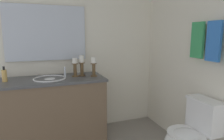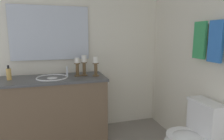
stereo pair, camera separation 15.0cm
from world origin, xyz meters
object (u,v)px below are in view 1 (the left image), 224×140
Objects in this scene: sink_basin at (50,82)px; candle_holder_tall at (94,66)px; mirror at (46,33)px; soap_bottle at (4,75)px; toilet at (191,136)px; towel_bar at (217,23)px; towel_center at (214,41)px; candle_holder_short at (82,65)px; candle_holder_mid at (75,67)px; towel_near_vanity at (197,40)px; vanity_cabinet at (52,112)px.

sink_basin is 1.59× the size of candle_holder_tall.
soap_bottle is at bearing -62.88° from mirror.
toilet is (1.04, 1.84, -0.58)m from soap_bottle.
mirror is 2.02m from towel_bar.
sink_basin is 0.99× the size of towel_center.
towel_center is at bearing 45.56° from candle_holder_tall.
towel_bar is (1.02, 2.06, 0.58)m from soap_bottle.
soap_bottle is (0.02, -0.92, -0.07)m from candle_holder_short.
toilet is (1.04, 1.02, -0.63)m from candle_holder_mid.
mirror is 1.88m from towel_near_vanity.
towel_center is at bearing 0.00° from towel_near_vanity.
towel_center reaches higher than candle_holder_tall.
towel_near_vanity is at bearing 63.11° from vanity_cabinet.
mirror is 0.60m from candle_holder_mid.
towel_bar is (1.03, 1.24, 0.53)m from candle_holder_mid.
vanity_cabinet is 1.81× the size of toilet.
sink_basin is 1.46× the size of candle_holder_short.
candle_holder_mid is 1.64m from towel_center.
candle_holder_mid is at bearing 95.22° from sink_basin.
sink_basin is 0.62× the size of towel_bar.
mirror is at bearing -133.96° from toilet.
mirror is 2.14m from toilet.
candle_holder_short is (-0.08, -0.14, 0.01)m from candle_holder_tall.
toilet is at bearing 41.21° from candle_holder_short.
mirror is (-0.28, 0.00, 1.00)m from vanity_cabinet.
mirror is at bearing -129.34° from towel_bar.
soap_bottle is at bearing -92.76° from sink_basin.
towel_near_vanity and towel_center have the same top height.
towel_center is (0.97, 0.99, 0.34)m from candle_holder_tall.
sink_basin is 1.74m from toilet.
soap_bottle reaches higher than sink_basin.
towel_bar is (1.00, 1.56, 1.09)m from vanity_cabinet.
toilet is at bearing 52.91° from sink_basin.
toilet is 1.91× the size of towel_near_vanity.
mirror reaches higher than towel_near_vanity.
towel_center reaches higher than candle_holder_mid.
candle_holder_mid is at bearing -130.14° from towel_center.
candle_holder_short is 0.42× the size of towel_bar.
towel_near_vanity reaches higher than candle_holder_short.
towel_near_vanity reaches higher than vanity_cabinet.
candle_holder_tall is at bearing -134.44° from towel_center.
sink_basin reaches higher than vanity_cabinet.
towel_bar is 0.18m from towel_center.
towel_center is at bearing 57.06° from vanity_cabinet.
candle_holder_tall is at bearing 61.64° from candle_holder_short.
toilet is (1.01, 1.34, -0.07)m from vanity_cabinet.
towel_near_vanity is (0.81, 1.22, 0.36)m from candle_holder_mid.
towel_near_vanity is (0.75, 0.99, 0.35)m from candle_holder_tall.
sink_basin is 2.23× the size of soap_bottle.
mirror is 0.77m from candle_holder_tall.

